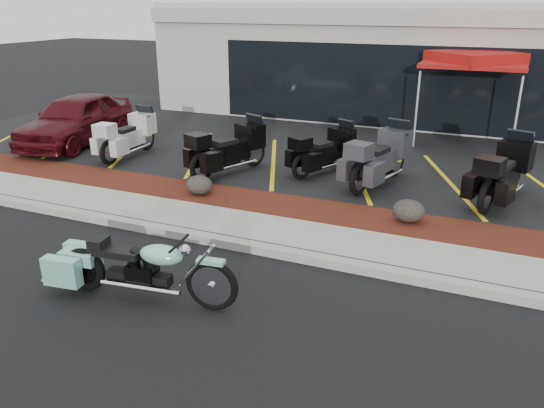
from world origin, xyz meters
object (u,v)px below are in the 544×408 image
at_px(traffic_cone, 381,145).
at_px(parked_car, 76,119).
at_px(touring_white, 146,128).
at_px(hero_cruiser, 212,278).
at_px(popup_canopy, 474,60).

bearing_deg(traffic_cone, parked_car, -164.27).
relative_size(touring_white, traffic_cone, 4.71).
bearing_deg(traffic_cone, hero_cruiser, -93.26).
bearing_deg(traffic_cone, touring_white, -160.06).
relative_size(hero_cruiser, traffic_cone, 6.21).
bearing_deg(hero_cruiser, touring_white, 124.23).
distance_m(traffic_cone, popup_canopy, 3.76).
bearing_deg(touring_white, hero_cruiser, -138.29).
distance_m(hero_cruiser, traffic_cone, 8.54).
xyz_separation_m(touring_white, traffic_cone, (6.08, 2.21, -0.40)).
distance_m(parked_car, traffic_cone, 8.72).
relative_size(hero_cruiser, touring_white, 1.32).
distance_m(parked_car, popup_canopy, 11.52).
bearing_deg(parked_car, touring_white, -3.95).
bearing_deg(parked_car, traffic_cone, 7.92).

